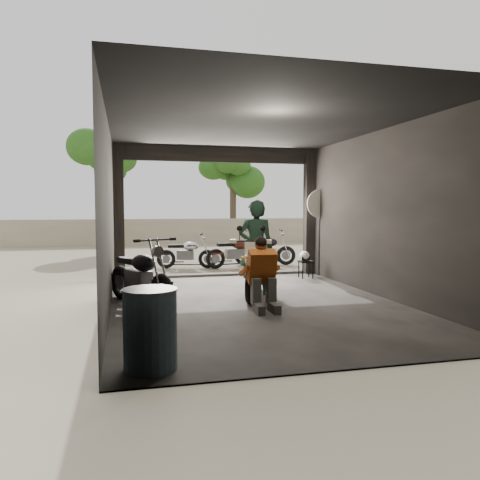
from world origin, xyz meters
name	(u,v)px	position (x,y,z in m)	size (l,w,h in m)	color
ground	(256,305)	(0.00, 0.00, 0.00)	(80.00, 80.00, 0.00)	#7A6D56
garage	(248,231)	(0.00, 0.55, 1.28)	(7.00, 7.13, 3.20)	#2D2B28
boundary_wall	(175,232)	(0.00, 14.00, 0.60)	(18.00, 0.30, 1.20)	gray
tree_left	(105,153)	(-3.00, 12.50, 3.99)	(2.20, 2.20, 5.60)	#382B1E
tree_right	(233,169)	(2.80, 14.00, 3.56)	(2.20, 2.20, 5.00)	#382B1E
main_bike	(254,267)	(0.15, 0.68, 0.58)	(0.72, 1.74, 1.16)	#EAE9C5
left_bike	(140,271)	(-2.00, 0.44, 0.61)	(0.74, 1.79, 1.21)	black
outside_bike_a	(187,251)	(-0.56, 5.24, 0.50)	(0.61, 1.48, 1.00)	black
outside_bike_b	(236,249)	(0.83, 5.03, 0.53)	(0.65, 1.58, 1.07)	#451A10
outside_bike_c	(265,247)	(1.82, 5.46, 0.54)	(0.66, 1.60, 1.08)	black
rider	(256,248)	(0.25, 0.91, 0.94)	(0.68, 0.45, 1.87)	black
mechanic	(264,276)	(-0.03, -0.56, 0.60)	(0.61, 0.83, 1.20)	#D2641C
stool	(306,264)	(2.00, 2.63, 0.37)	(0.31, 0.31, 0.44)	black
helmet	(304,256)	(1.97, 2.64, 0.56)	(0.25, 0.26, 0.24)	white
oil_drum	(150,331)	(-2.00, -3.00, 0.44)	(0.56, 0.56, 0.87)	#446473
sign_post	(320,218)	(2.51, 2.97, 1.46)	(0.73, 0.08, 2.19)	black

